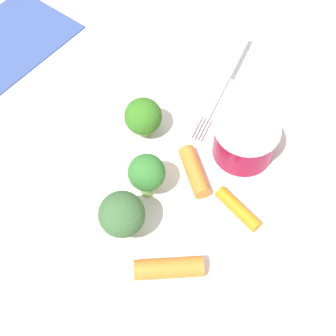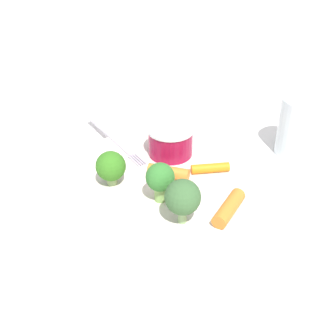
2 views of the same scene
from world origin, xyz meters
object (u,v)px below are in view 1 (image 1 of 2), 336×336
at_px(sauce_cup, 245,140).
at_px(carrot_stick_2, 194,171).
at_px(fork, 223,86).
at_px(carrot_stick_0, 238,209).
at_px(broccoli_floret_1, 147,174).
at_px(broccoli_floret_0, 122,215).
at_px(broccoli_floret_2, 143,117).
at_px(carrot_stick_1, 169,268).
at_px(plate, 174,186).

height_order(sauce_cup, carrot_stick_2, sauce_cup).
height_order(sauce_cup, fork, sauce_cup).
bearing_deg(carrot_stick_0, broccoli_floret_1, 89.01).
relative_size(broccoli_floret_0, broccoli_floret_2, 1.21).
height_order(broccoli_floret_0, carrot_stick_1, broccoli_floret_0).
distance_m(plate, broccoli_floret_2, 0.07).
relative_size(carrot_stick_0, fork, 0.30).
height_order(plate, broccoli_floret_0, broccoli_floret_0).
bearing_deg(broccoli_floret_0, broccoli_floret_1, -11.24).
bearing_deg(sauce_cup, carrot_stick_2, 133.59).
xyz_separation_m(broccoli_floret_0, carrot_stick_1, (-0.03, -0.05, -0.02)).
bearing_deg(carrot_stick_2, plate, 128.16).
distance_m(broccoli_floret_1, fork, 0.15).
distance_m(plate, sauce_cup, 0.08).
bearing_deg(carrot_stick_2, broccoli_floret_1, 124.93).
xyz_separation_m(carrot_stick_2, fork, (0.12, -0.01, -0.01)).
height_order(broccoli_floret_0, broccoli_floret_1, broccoli_floret_0).
bearing_deg(broccoli_floret_1, carrot_stick_2, -55.07).
xyz_separation_m(broccoli_floret_0, fork, (0.19, -0.05, -0.03)).
relative_size(broccoli_floret_2, carrot_stick_2, 0.85).
distance_m(sauce_cup, broccoli_floret_2, 0.10).
relative_size(plate, broccoli_floret_1, 5.95).
relative_size(sauce_cup, fork, 0.39).
bearing_deg(plate, broccoli_floret_1, 122.31).
xyz_separation_m(sauce_cup, carrot_stick_1, (-0.14, 0.04, -0.01)).
relative_size(broccoli_floret_0, broccoli_floret_1, 1.09).
distance_m(broccoli_floret_2, carrot_stick_2, 0.07).
height_order(plate, broccoli_floret_1, broccoli_floret_1).
xyz_separation_m(sauce_cup, broccoli_floret_2, (-0.00, 0.10, 0.01)).
bearing_deg(broccoli_floret_0, carrot_stick_1, -119.71).
xyz_separation_m(broccoli_floret_1, carrot_stick_1, (-0.07, -0.04, -0.02)).
bearing_deg(sauce_cup, broccoli_floret_1, 129.65).
relative_size(sauce_cup, broccoli_floret_1, 1.26).
bearing_deg(broccoli_floret_0, carrot_stick_2, -33.33).
distance_m(broccoli_floret_0, broccoli_floret_1, 0.05).
xyz_separation_m(plate, carrot_stick_0, (-0.02, -0.06, 0.01)).
relative_size(broccoli_floret_1, fork, 0.31).
distance_m(carrot_stick_0, fork, 0.15).
bearing_deg(carrot_stick_0, broccoli_floret_0, 114.88).
xyz_separation_m(broccoli_floret_0, broccoli_floret_1, (0.04, -0.01, -0.00)).
bearing_deg(broccoli_floret_1, broccoli_floret_2, 18.31).
relative_size(sauce_cup, broccoli_floret_0, 1.15).
bearing_deg(fork, broccoli_floret_1, 162.80).
bearing_deg(carrot_stick_1, plate, 10.72).
distance_m(broccoli_floret_2, carrot_stick_1, 0.15).
relative_size(carrot_stick_0, carrot_stick_2, 0.94).
height_order(carrot_stick_0, carrot_stick_1, carrot_stick_1).
height_order(sauce_cup, broccoli_floret_1, broccoli_floret_1).
relative_size(carrot_stick_0, carrot_stick_1, 0.84).
xyz_separation_m(broccoli_floret_1, broccoli_floret_2, (0.06, 0.02, -0.01)).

